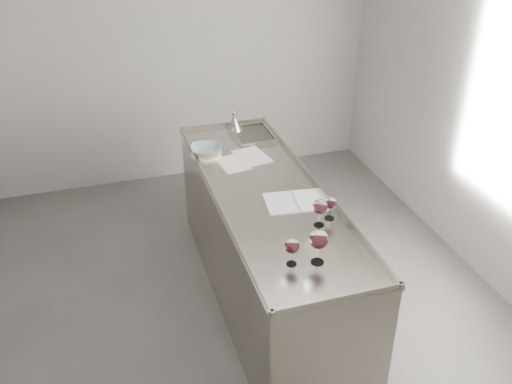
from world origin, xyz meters
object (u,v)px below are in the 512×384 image
object	(u,v)px
wine_glass_middle	(319,240)
wine_glass_small	(330,203)
ceramic_bowl	(206,150)
wine_funnel	(234,124)
wine_glass_left	(292,247)
wine_glass_right	(320,207)
notebook	(297,202)
counter	(266,247)

from	to	relation	value
wine_glass_middle	wine_glass_small	bearing A→B (deg)	58.15
wine_glass_middle	ceramic_bowl	bearing A→B (deg)	101.03
wine_glass_middle	wine_funnel	xyz separation A→B (m)	(0.04, 1.93, -0.09)
ceramic_bowl	wine_funnel	size ratio (longest dim) A/B	1.21
wine_glass_small	ceramic_bowl	bearing A→B (deg)	116.14
wine_glass_left	wine_glass_right	xyz separation A→B (m)	(0.31, 0.33, 0.01)
wine_glass_right	wine_glass_small	xyz separation A→B (m)	(0.09, 0.05, -0.02)
wine_glass_middle	wine_glass_right	xyz separation A→B (m)	(0.16, 0.35, -0.02)
wine_glass_middle	ceramic_bowl	distance (m)	1.56
notebook	ceramic_bowl	bearing A→B (deg)	122.62
notebook	wine_funnel	distance (m)	1.28
wine_glass_left	wine_glass_small	distance (m)	0.55
counter	wine_funnel	bearing A→B (deg)	86.68
wine_glass_middle	wine_glass_small	world-z (taller)	wine_glass_middle
wine_glass_left	wine_glass_right	distance (m)	0.45
wine_glass_middle	wine_glass_left	bearing A→B (deg)	169.38
wine_glass_small	notebook	bearing A→B (deg)	117.89
notebook	wine_glass_left	bearing A→B (deg)	-106.31
wine_glass_left	wine_glass_small	xyz separation A→B (m)	(0.40, 0.38, -0.01)
counter	wine_funnel	distance (m)	1.20
counter	wine_glass_left	distance (m)	1.02
wine_glass_left	notebook	size ratio (longest dim) A/B	0.38
wine_glass_right	notebook	size ratio (longest dim) A/B	0.42
counter	wine_glass_left	bearing A→B (deg)	-98.62
wine_glass_middle	wine_glass_right	distance (m)	0.39
wine_glass_left	wine_glass_middle	distance (m)	0.15
counter	notebook	world-z (taller)	counter
counter	wine_glass_right	size ratio (longest dim) A/B	13.01
counter	wine_glass_small	xyz separation A→B (m)	(0.27, -0.45, 0.58)
counter	wine_funnel	xyz separation A→B (m)	(0.06, 1.08, 0.53)
notebook	wine_funnel	world-z (taller)	wine_funnel
wine_glass_right	ceramic_bowl	xyz separation A→B (m)	(-0.46, 1.17, -0.08)
counter	wine_glass_right	distance (m)	0.80
counter	wine_glass_middle	world-z (taller)	wine_glass_middle
counter	wine_glass_small	distance (m)	0.78
notebook	wine_glass_middle	bearing A→B (deg)	-93.58
wine_glass_right	wine_glass_middle	bearing A→B (deg)	-114.03
counter	wine_funnel	world-z (taller)	wine_funnel
notebook	counter	bearing A→B (deg)	132.76
wine_glass_left	notebook	bearing A→B (deg)	66.70
wine_glass_right	ceramic_bowl	bearing A→B (deg)	111.22
wine_glass_middle	wine_funnel	distance (m)	1.93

